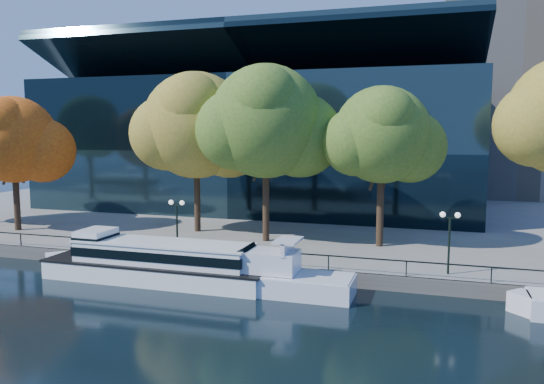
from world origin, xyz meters
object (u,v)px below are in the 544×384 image
(tree_3, at_px, (268,124))
(tree_4, at_px, (384,137))
(tour_boat, at_px, (151,260))
(tree_1, at_px, (14,142))
(lamp_1, at_px, (177,214))
(lamp_2, at_px, (450,228))
(tree_2, at_px, (198,128))
(cruiser_near, at_px, (261,275))

(tree_3, height_order, tree_4, tree_3)
(tour_boat, relative_size, tree_1, 1.41)
(tour_boat, xyz_separation_m, tree_3, (5.11, 10.18, 9.30))
(tree_1, bearing_deg, lamp_1, -12.51)
(tour_boat, relative_size, tree_3, 1.19)
(lamp_2, bearing_deg, tree_1, 173.82)
(lamp_1, bearing_deg, tree_4, 26.28)
(lamp_2, bearing_deg, tree_4, 124.86)
(tree_4, distance_m, lamp_2, 10.33)
(tree_1, xyz_separation_m, tree_2, (16.18, 4.41, 1.26))
(cruiser_near, distance_m, tree_3, 14.37)
(tree_2, bearing_deg, tree_3, -16.66)
(tour_boat, distance_m, tree_3, 14.71)
(cruiser_near, distance_m, tree_2, 18.57)
(tree_1, height_order, tree_2, tree_2)
(tree_3, distance_m, lamp_2, 16.90)
(lamp_1, bearing_deg, tree_3, 51.00)
(tree_3, xyz_separation_m, lamp_1, (-5.11, -6.31, -6.72))
(tree_3, relative_size, lamp_1, 3.61)
(tree_4, xyz_separation_m, lamp_2, (4.93, -7.08, -5.68))
(cruiser_near, bearing_deg, tour_boat, 179.14)
(cruiser_near, distance_m, lamp_1, 9.33)
(cruiser_near, xyz_separation_m, tree_4, (6.42, 11.08, 8.58))
(tree_3, height_order, lamp_2, tree_3)
(cruiser_near, xyz_separation_m, tree_1, (-26.28, 8.07, 8.08))
(tour_boat, height_order, lamp_2, lamp_2)
(cruiser_near, distance_m, tree_1, 28.65)
(cruiser_near, relative_size, tree_1, 0.98)
(tree_4, relative_size, lamp_1, 3.13)
(tree_1, height_order, lamp_1, tree_1)
(lamp_1, bearing_deg, lamp_2, 0.00)
(tree_4, height_order, lamp_2, tree_4)
(tour_boat, height_order, tree_4, tree_4)
(tour_boat, bearing_deg, tree_4, 37.38)
(tree_4, bearing_deg, tree_1, -174.75)
(tour_boat, relative_size, lamp_1, 4.30)
(cruiser_near, height_order, lamp_1, lamp_1)
(tree_1, height_order, lamp_2, tree_1)
(cruiser_near, bearing_deg, tree_4, 59.91)
(tree_1, xyz_separation_m, tree_3, (23.47, 2.23, 1.54))
(cruiser_near, relative_size, tree_3, 0.82)
(tour_boat, relative_size, tree_4, 1.37)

